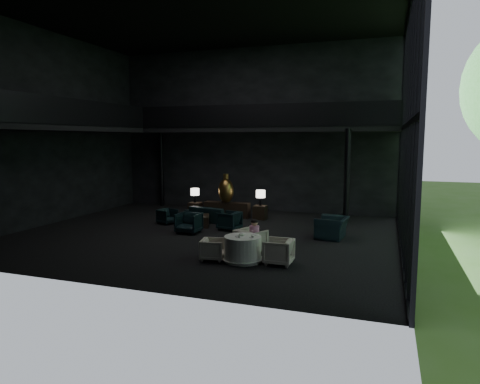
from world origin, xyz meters
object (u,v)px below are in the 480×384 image
(lounge_armchair_west, at_px, (167,217))
(child, at_px, (254,229))
(lounge_armchair_south, at_px, (189,221))
(dining_table, at_px, (243,250))
(side_table_right, at_px, (260,212))
(dining_chair_east, at_px, (279,250))
(table_lamp_left, at_px, (195,192))
(sofa, at_px, (210,211))
(bronze_urn, at_px, (226,190))
(window_armchair, at_px, (332,223))
(table_lamp_right, at_px, (261,195))
(side_table_left, at_px, (195,209))
(console, at_px, (227,210))
(coffee_table, at_px, (197,221))
(dining_chair_west, at_px, (213,250))
(lounge_armchair_east, at_px, (229,219))
(dining_chair_north, at_px, (251,239))

(lounge_armchair_west, bearing_deg, child, -103.60)
(lounge_armchair_south, relative_size, dining_table, 0.77)
(side_table_right, bearing_deg, dining_chair_east, -69.28)
(table_lamp_left, distance_m, sofa, 1.86)
(bronze_urn, relative_size, lounge_armchair_south, 1.39)
(lounge_armchair_south, bearing_deg, child, -31.36)
(bronze_urn, height_order, window_armchair, bronze_urn)
(bronze_urn, xyz_separation_m, table_lamp_right, (1.60, 0.14, -0.14))
(side_table_left, distance_m, side_table_right, 3.20)
(sofa, xyz_separation_m, window_armchair, (5.40, -1.53, 0.11))
(console, height_order, sofa, sofa)
(side_table_left, height_order, dining_chair_east, dining_chair_east)
(coffee_table, height_order, dining_chair_west, dining_chair_west)
(table_lamp_left, bearing_deg, child, -50.47)
(table_lamp_left, bearing_deg, bronze_urn, -3.67)
(dining_chair_west, bearing_deg, lounge_armchair_west, 31.70)
(table_lamp_left, xyz_separation_m, dining_chair_west, (3.69, -6.68, -0.76))
(dining_chair_east, relative_size, dining_chair_west, 1.33)
(lounge_armchair_south, distance_m, dining_chair_east, 5.07)
(dining_chair_west, bearing_deg, table_lamp_right, -5.86)
(console, relative_size, child, 3.24)
(lounge_armchair_east, bearing_deg, sofa, -124.66)
(dining_table, bearing_deg, lounge_armchair_south, 137.27)
(table_lamp_left, height_order, dining_chair_east, table_lamp_left)
(dining_chair_east, height_order, child, child)
(lounge_armchair_east, bearing_deg, table_lamp_right, 179.14)
(lounge_armchair_west, relative_size, dining_chair_east, 0.75)
(dining_chair_north, xyz_separation_m, dining_chair_west, (-0.82, -1.12, -0.14))
(window_armchair, distance_m, dining_table, 4.38)
(table_lamp_left, relative_size, dining_chair_north, 0.74)
(side_table_right, relative_size, lounge_armchair_west, 0.99)
(side_table_right, bearing_deg, side_table_left, 179.66)
(console, relative_size, window_armchair, 1.61)
(bronze_urn, bearing_deg, lounge_armchair_south, -92.83)
(lounge_armchair_west, bearing_deg, coffee_table, -71.14)
(table_lamp_left, xyz_separation_m, lounge_armchair_west, (-0.22, -2.30, -0.76))
(console, height_order, lounge_armchair_south, lounge_armchair_south)
(side_table_right, distance_m, coffee_table, 3.10)
(lounge_armchair_east, xyz_separation_m, dining_chair_north, (1.83, -2.98, 0.03))
(bronze_urn, xyz_separation_m, lounge_armchair_east, (1.08, -2.48, -0.82))
(console, xyz_separation_m, child, (3.05, -5.66, 0.44))
(lounge_armchair_east, distance_m, dining_chair_north, 3.50)
(lounge_armchair_west, relative_size, window_armchair, 0.47)
(console, distance_m, dining_chair_west, 7.02)
(lounge_armchair_east, distance_m, window_armchair, 4.02)
(lounge_armchair_west, distance_m, dining_chair_north, 5.75)
(console, bearing_deg, table_lamp_right, 0.40)
(side_table_left, bearing_deg, side_table_right, -0.34)
(table_lamp_right, xyz_separation_m, dining_chair_north, (1.31, -5.60, -0.65))
(coffee_table, xyz_separation_m, dining_chair_east, (4.48, -4.11, 0.19))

